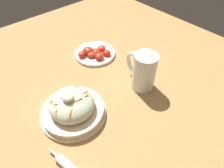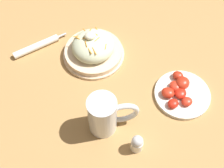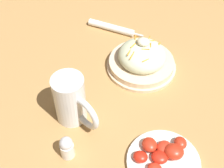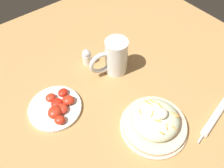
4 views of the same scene
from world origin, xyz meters
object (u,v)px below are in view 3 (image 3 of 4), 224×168
(beer_mug, at_px, (71,102))
(salad_plate, at_px, (142,59))
(tomato_plate, at_px, (163,158))
(napkin_roll, at_px, (112,28))
(salt_shaker, at_px, (67,147))

(beer_mug, bearing_deg, salad_plate, 77.90)
(tomato_plate, bearing_deg, beer_mug, -176.44)
(napkin_roll, relative_size, salt_shaker, 2.97)
(salad_plate, xyz_separation_m, salt_shaker, (0.00, -0.38, -0.00))
(salad_plate, height_order, tomato_plate, salad_plate)
(salad_plate, relative_size, napkin_roll, 1.06)
(napkin_roll, bearing_deg, tomato_plate, -42.45)
(napkin_roll, xyz_separation_m, salt_shaker, (0.19, -0.48, 0.02))
(beer_mug, xyz_separation_m, salt_shaker, (0.06, -0.10, -0.03))
(salt_shaker, bearing_deg, beer_mug, 121.81)
(beer_mug, bearing_deg, napkin_roll, 108.25)
(beer_mug, relative_size, salt_shaker, 2.18)
(tomato_plate, height_order, salt_shaker, salt_shaker)
(beer_mug, relative_size, tomato_plate, 0.83)
(salad_plate, bearing_deg, beer_mug, -102.10)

